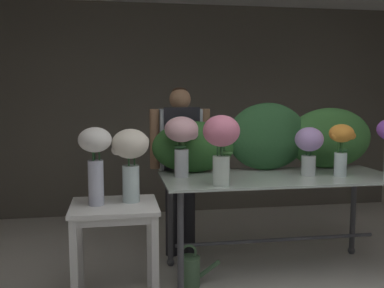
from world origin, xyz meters
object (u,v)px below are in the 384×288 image
object	(u,v)px
vase_lilac_stock	(309,145)
vase_white_roses_tall	(95,156)
display_table_glass	(278,192)
side_table_white	(114,219)
vase_blush_carnations	(182,137)
vase_rosy_lilies	(221,140)
vase_sunset_hydrangea	(341,144)
watering_can	(189,271)
florist	(180,154)
vase_cream_lisianthus_tall	(131,155)

from	to	relation	value
vase_lilac_stock	vase_white_roses_tall	size ratio (longest dim) A/B	0.73
display_table_glass	vase_white_roses_tall	size ratio (longest dim) A/B	3.49
display_table_glass	side_table_white	size ratio (longest dim) A/B	2.65
side_table_white	vase_blush_carnations	xyz separation A→B (m)	(0.56, 0.41, 0.56)
vase_rosy_lilies	vase_white_roses_tall	distance (m)	0.93
vase_rosy_lilies	vase_lilac_stock	world-z (taller)	vase_rosy_lilies
side_table_white	vase_white_roses_tall	world-z (taller)	vase_white_roses_tall
vase_sunset_hydrangea	watering_can	distance (m)	1.63
vase_lilac_stock	watering_can	size ratio (longest dim) A/B	1.16
watering_can	display_table_glass	bearing A→B (deg)	10.03
vase_blush_carnations	watering_can	world-z (taller)	vase_blush_carnations
vase_sunset_hydrangea	florist	bearing A→B (deg)	152.11
watering_can	vase_rosy_lilies	bearing A→B (deg)	-34.95
vase_blush_carnations	vase_rosy_lilies	world-z (taller)	vase_rosy_lilies
vase_blush_carnations	vase_cream_lisianthus_tall	xyz separation A→B (m)	(-0.43, -0.35, -0.09)
display_table_glass	watering_can	size ratio (longest dim) A/B	5.56
vase_rosy_lilies	vase_sunset_hydrangea	bearing A→B (deg)	10.08
display_table_glass	side_table_white	distance (m)	1.40
florist	vase_sunset_hydrangea	bearing A→B (deg)	-27.89
vase_cream_lisianthus_tall	watering_can	bearing A→B (deg)	14.44
display_table_glass	watering_can	distance (m)	0.99
display_table_glass	vase_cream_lisianthus_tall	xyz separation A→B (m)	(-1.24, -0.26, 0.38)
vase_blush_carnations	vase_lilac_stock	xyz separation A→B (m)	(1.07, -0.11, -0.08)
display_table_glass	vase_lilac_stock	distance (m)	0.47
florist	vase_cream_lisianthus_tall	world-z (taller)	florist
vase_blush_carnations	vase_sunset_hydrangea	distance (m)	1.33
vase_rosy_lilies	watering_can	distance (m)	1.10
florist	vase_rosy_lilies	world-z (taller)	florist
florist	vase_lilac_stock	xyz separation A→B (m)	(1.01, -0.58, 0.13)
vase_rosy_lilies	watering_can	xyz separation A→B (m)	(-0.22, 0.15, -1.07)
display_table_glass	florist	world-z (taller)	florist
watering_can	side_table_white	bearing A→B (deg)	-163.44
vase_sunset_hydrangea	vase_lilac_stock	bearing A→B (deg)	161.25
vase_blush_carnations	vase_sunset_hydrangea	size ratio (longest dim) A/B	1.15
display_table_glass	vase_cream_lisianthus_tall	world-z (taller)	vase_cream_lisianthus_tall
vase_blush_carnations	vase_cream_lisianthus_tall	distance (m)	0.57
side_table_white	florist	xyz separation A→B (m)	(0.61, 0.88, 0.35)
watering_can	vase_blush_carnations	bearing A→B (deg)	95.89
vase_sunset_hydrangea	vase_white_roses_tall	size ratio (longest dim) A/B	0.78
vase_cream_lisianthus_tall	watering_can	size ratio (longest dim) A/B	1.54
side_table_white	vase_blush_carnations	size ratio (longest dim) A/B	1.47
display_table_glass	vase_white_roses_tall	world-z (taller)	vase_white_roses_tall
florist	vase_rosy_lilies	bearing A→B (deg)	-77.89
side_table_white	vase_blush_carnations	world-z (taller)	vase_blush_carnations
vase_rosy_lilies	watering_can	bearing A→B (deg)	145.05
side_table_white	vase_cream_lisianthus_tall	distance (m)	0.48
vase_cream_lisianthus_tall	watering_can	world-z (taller)	vase_cream_lisianthus_tall
vase_rosy_lilies	vase_white_roses_tall	world-z (taller)	vase_rosy_lilies
vase_sunset_hydrangea	display_table_glass	bearing A→B (deg)	169.12
florist	vase_blush_carnations	xyz separation A→B (m)	(-0.06, -0.47, 0.21)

